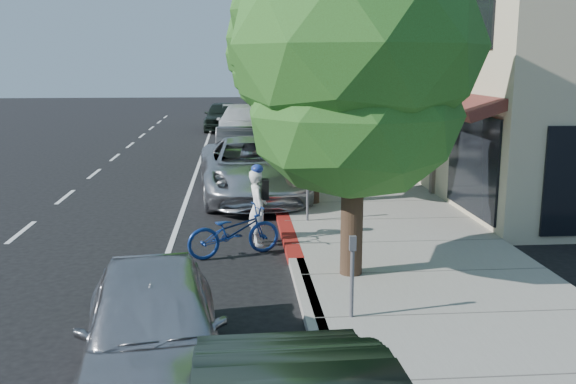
{
  "coord_description": "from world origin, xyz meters",
  "views": [
    {
      "loc": [
        -1.14,
        -12.99,
        3.93
      ],
      "look_at": [
        -0.11,
        -0.4,
        1.35
      ],
      "focal_mm": 40.0,
      "sensor_mm": 36.0,
      "label": 1
    }
  ],
  "objects": [
    {
      "name": "silver_suv",
      "position": [
        -0.69,
        5.5,
        0.87
      ],
      "size": [
        3.29,
        6.41,
        1.73
      ],
      "primitive_type": "imported",
      "rotation": [
        0.0,
        0.0,
        0.07
      ],
      "color": "silver",
      "rests_on": "ground"
    },
    {
      "name": "dark_sedan",
      "position": [
        -0.92,
        9.0,
        0.84
      ],
      "size": [
        1.88,
        5.13,
        1.68
      ],
      "primitive_type": "imported",
      "rotation": [
        0.0,
        0.0,
        -0.02
      ],
      "color": "black",
      "rests_on": "ground"
    },
    {
      "name": "sidewalk",
      "position": [
        2.3,
        8.0,
        0.07
      ],
      "size": [
        4.6,
        56.0,
        0.15
      ],
      "primitive_type": "cube",
      "color": "gray",
      "rests_on": "ground"
    },
    {
      "name": "cyclist",
      "position": [
        -0.7,
        0.52,
        0.83
      ],
      "size": [
        0.47,
        0.65,
        1.66
      ],
      "primitive_type": "imported",
      "rotation": [
        0.0,
        0.0,
        1.7
      ],
      "color": "white",
      "rests_on": "ground"
    },
    {
      "name": "storefront_building",
      "position": [
        9.6,
        18.0,
        3.5
      ],
      "size": [
        10.0,
        36.0,
        7.0
      ],
      "primitive_type": "cube",
      "color": "#C2B495",
      "rests_on": "ground"
    },
    {
      "name": "white_pickup",
      "position": [
        -0.82,
        18.57,
        0.88
      ],
      "size": [
        2.57,
        6.13,
        1.77
      ],
      "primitive_type": "imported",
      "rotation": [
        0.0,
        0.0,
        -0.01
      ],
      "color": "silver",
      "rests_on": "ground"
    },
    {
      "name": "street_tree_5",
      "position": [
        0.9,
        28.0,
        4.3
      ],
      "size": [
        5.49,
        5.49,
        7.33
      ],
      "color": "black",
      "rests_on": "ground"
    },
    {
      "name": "street_tree_2",
      "position": [
        0.9,
        10.0,
        4.59
      ],
      "size": [
        4.9,
        4.9,
        7.54
      ],
      "color": "black",
      "rests_on": "ground"
    },
    {
      "name": "near_car_a",
      "position": [
        -2.2,
        -5.5,
        0.73
      ],
      "size": [
        2.27,
        4.48,
        1.46
      ],
      "primitive_type": "imported",
      "rotation": [
        0.0,
        0.0,
        0.13
      ],
      "color": "#ADACB1",
      "rests_on": "ground"
    },
    {
      "name": "street_tree_0",
      "position": [
        0.9,
        -2.0,
        4.08
      ],
      "size": [
        4.43,
        4.43,
        6.73
      ],
      "color": "black",
      "rests_on": "ground"
    },
    {
      "name": "street_tree_3",
      "position": [
        0.9,
        16.0,
        5.18
      ],
      "size": [
        4.75,
        4.75,
        8.27
      ],
      "color": "black",
      "rests_on": "ground"
    },
    {
      "name": "street_tree_1",
      "position": [
        0.9,
        4.0,
        5.04
      ],
      "size": [
        4.5,
        4.5,
        8.02
      ],
      "color": "black",
      "rests_on": "ground"
    },
    {
      "name": "dark_suv_far",
      "position": [
        -1.92,
        24.57,
        0.83
      ],
      "size": [
        2.11,
        4.92,
        1.66
      ],
      "primitive_type": "imported",
      "rotation": [
        0.0,
        0.0,
        -0.03
      ],
      "color": "black",
      "rests_on": "ground"
    },
    {
      "name": "ground",
      "position": [
        0.0,
        0.0,
        0.0
      ],
      "size": [
        120.0,
        120.0,
        0.0
      ],
      "primitive_type": "plane",
      "color": "black",
      "rests_on": "ground"
    },
    {
      "name": "curb",
      "position": [
        0.0,
        8.0,
        0.07
      ],
      "size": [
        0.3,
        56.0,
        0.15
      ],
      "primitive_type": "cube",
      "color": "#9E998E",
      "rests_on": "ground"
    },
    {
      "name": "curb_red_segment",
      "position": [
        0.0,
        1.0,
        0.07
      ],
      "size": [
        0.32,
        4.0,
        0.15
      ],
      "primitive_type": "cube",
      "color": "maroon",
      "rests_on": "ground"
    },
    {
      "name": "bicycle",
      "position": [
        -1.22,
        -0.26,
        0.52
      ],
      "size": [
        2.09,
        1.31,
        1.03
      ],
      "primitive_type": "imported",
      "rotation": [
        0.0,
        0.0,
        1.92
      ],
      "color": "navy",
      "rests_on": "ground"
    },
    {
      "name": "pedestrian",
      "position": [
        1.12,
        11.41,
        0.94
      ],
      "size": [
        0.97,
        0.96,
        1.58
      ],
      "primitive_type": "imported",
      "rotation": [
        0.0,
        0.0,
        3.88
      ],
      "color": "black",
      "rests_on": "sidewalk"
    },
    {
      "name": "street_tree_4",
      "position": [
        0.9,
        22.0,
        4.41
      ],
      "size": [
        3.91,
        3.91,
        7.01
      ],
      "color": "black",
      "rests_on": "ground"
    }
  ]
}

